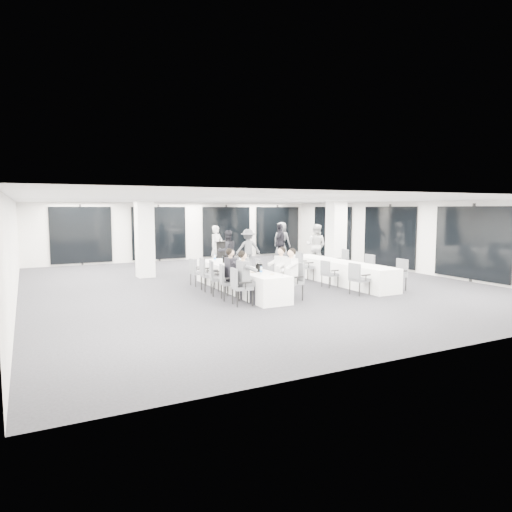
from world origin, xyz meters
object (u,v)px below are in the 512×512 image
Objects in this scene: chair_side_left_far at (303,264)px; ice_bucket_far at (226,259)px; chair_main_right_near at (294,279)px; ice_bucket_near at (259,268)px; cocktail_table at (223,254)px; standing_guest_h at (316,243)px; standing_guest_a at (217,244)px; chair_main_right_mid at (266,275)px; chair_main_left_far at (196,270)px; chair_side_left_near at (358,277)px; standing_guest_d at (280,240)px; chair_main_left_near at (239,284)px; standing_guest_e at (282,238)px; chair_main_right_fourth at (254,271)px; banquet_table_main at (238,279)px; chair_side_right_mid at (366,267)px; standing_guest_c at (248,246)px; chair_main_left_second at (227,280)px; chair_main_left_mid at (216,276)px; chair_side_right_far at (341,262)px; standing_guest_b at (227,248)px; standing_guest_g at (147,242)px; chair_main_right_far at (243,268)px; chair_side_left_mid at (328,272)px; chair_main_right_second at (284,277)px; banquet_table_side at (339,272)px.

chair_side_left_far is 2.81m from ice_bucket_far.
chair_main_right_near is 1.05m from ice_bucket_near.
standing_guest_h reaches higher than cocktail_table.
chair_main_right_mid is at bearing -120.81° from standing_guest_a.
chair_main_left_far is 5.19m from chair_side_left_near.
ice_bucket_near is (-4.83, -7.23, -0.17)m from standing_guest_d.
standing_guest_e is at bearing 151.96° from chair_main_left_near.
chair_main_left_near reaches higher than chair_side_left_near.
chair_main_left_far is 1.00× the size of chair_main_right_fourth.
standing_guest_d reaches higher than chair_side_left_far.
chair_main_left_far is 0.95× the size of chair_side_left_near.
cocktail_table is 4.34m from standing_guest_e.
banquet_table_main is at bearing 137.88° from chair_main_right_fourth.
chair_side_right_mid is (1.67, 1.58, 0.01)m from chair_side_left_near.
standing_guest_c is (-0.13, 7.08, 0.39)m from chair_side_left_near.
standing_guest_a is at bearing 77.75° from ice_bucket_near.
chair_main_left_second is 0.97× the size of chair_main_left_mid.
chair_side_right_far is at bearing -61.36° from cocktail_table.
standing_guest_a is (-1.26, 4.92, 0.43)m from chair_side_left_far.
chair_main_right_fourth is 0.88× the size of chair_side_left_far.
standing_guest_b reaches higher than ice_bucket_near.
banquet_table_main is 9.47m from standing_guest_e.
standing_guest_d is 0.99× the size of standing_guest_e.
chair_main_left_second and ice_bucket_far have the same top height.
chair_main_left_second is at bearing 13.78° from chair_main_left_mid.
chair_main_left_near is at bearing -143.87° from ice_bucket_near.
standing_guest_a is (1.59, 5.73, 0.64)m from banquet_table_main.
standing_guest_c is at bearing 162.31° from chair_main_left_second.
standing_guest_g reaches higher than chair_side_right_far.
chair_side_left_far is 4.09m from standing_guest_h.
chair_main_right_near is 10.58m from standing_guest_e.
standing_guest_b is 0.92× the size of standing_guest_d.
chair_main_left_far is at bearing -166.64° from chair_main_left_mid.
chair_main_right_far is 0.91× the size of chair_side_right_mid.
chair_main_right_mid is at bearing -55.99° from chair_side_left_far.
chair_main_left_mid reaches higher than chair_side_left_mid.
standing_guest_d is (4.08, 7.91, 0.44)m from chair_main_right_near.
chair_side_left_near is 0.46× the size of standing_guest_d.
standing_guest_a reaches higher than chair_main_left_far.
chair_main_right_second is 0.97× the size of chair_side_left_far.
chair_main_left_second is (-4.52, -0.93, 0.19)m from banquet_table_side.
standing_guest_b is 4.14m from standing_guest_h.
chair_side_right_mid is 5.80m from standing_guest_c.
cocktail_table reaches higher than ice_bucket_near.
ice_bucket_far is (-2.79, 1.84, 0.37)m from chair_side_left_mid.
standing_guest_c is at bearing 34.91° from standing_guest_h.
chair_main_right_mid is 3.71× the size of ice_bucket_far.
standing_guest_h is (3.90, -1.83, 0.03)m from standing_guest_a.
ice_bucket_far is at bearing 21.78° from chair_main_right_second.
standing_guest_h is at bearing 64.92° from standing_guest_d.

